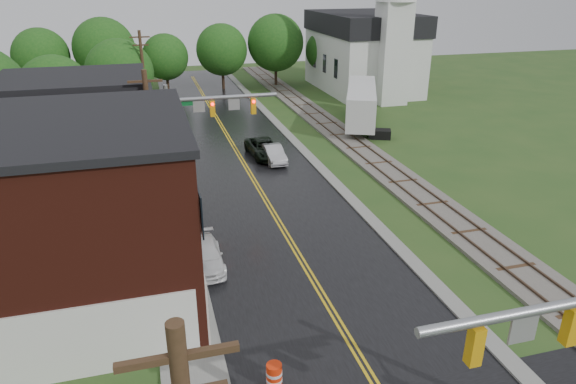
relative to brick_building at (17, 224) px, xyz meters
name	(u,v)px	position (x,y,z in m)	size (l,w,h in m)	color
main_road	(247,168)	(12.48, 15.00, -4.15)	(10.00, 90.00, 0.02)	black
curb_right	(296,144)	(17.88, 20.00, -4.15)	(0.80, 70.00, 0.12)	gray
sidewalk_left	(168,203)	(6.28, 10.00, -4.15)	(2.40, 50.00, 0.12)	gray
brick_building	(17,224)	(0.00, 0.00, 0.00)	(14.30, 10.30, 8.30)	#4C1910
yellow_house	(82,158)	(1.48, 11.00, -0.95)	(8.00, 7.00, 6.40)	tan
darkred_building	(108,133)	(2.48, 20.00, -1.95)	(7.00, 6.00, 4.40)	#3F0F0C
church	(367,44)	(32.48, 38.74, 1.68)	(10.40, 18.40, 20.00)	silver
railroad	(345,138)	(22.48, 20.00, -4.05)	(3.20, 80.00, 0.30)	#59544C
traffic_signal_far	(201,117)	(9.01, 12.00, 0.82)	(7.34, 0.43, 7.20)	gray
utility_pole_b	(152,148)	(5.68, 7.00, 0.57)	(1.80, 0.28, 9.00)	#382616
utility_pole_c	(144,78)	(5.68, 29.00, 0.57)	(1.80, 0.28, 9.00)	#382616
tree_left_c	(58,93)	(-1.36, 24.90, 0.36)	(6.00, 6.00, 7.65)	black
tree_left_e	(122,74)	(3.64, 30.90, 0.66)	(6.40, 6.40, 8.16)	black
suv_dark	(264,148)	(14.43, 17.36, -3.47)	(2.26, 4.90, 1.36)	black
sedan_silver	(273,154)	(14.82, 15.93, -3.51)	(1.36, 3.90, 1.29)	#B2B2B7
pickup_white	(205,256)	(7.68, 1.56, -3.56)	(1.64, 4.04, 1.17)	white
semi_trailer	(361,103)	(25.59, 23.90, -1.90)	(7.13, 11.97, 3.78)	black
construction_barrel	(274,376)	(8.97, -7.40, -3.66)	(0.56, 0.56, 0.99)	#F22E0A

